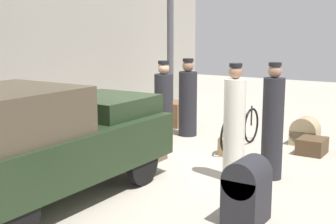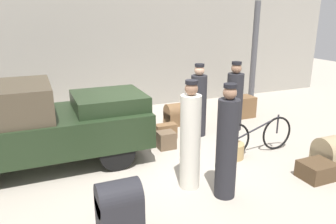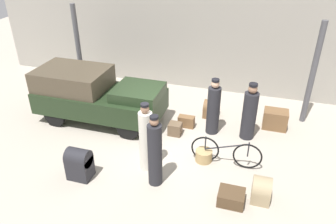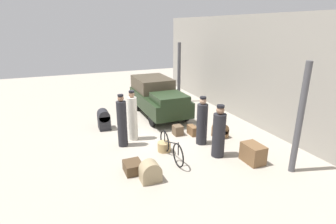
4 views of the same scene
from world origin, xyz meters
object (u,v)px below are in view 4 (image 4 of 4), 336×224
(trunk_umber_medium, at_px, (178,130))
(trunk_large_brown, at_px, (253,153))
(bicycle, at_px, (171,147))
(wicker_basket, at_px, (164,147))
(conductor_in_dark_uniform, at_px, (219,133))
(porter_carrying_trunk, at_px, (133,117))
(truck, at_px, (157,96))
(porter_lifting_near_truck, at_px, (122,123))
(suitcase_tan_flat, at_px, (220,131))
(porter_standing_middle, at_px, (202,123))
(suitcase_black_upright, at_px, (133,167))
(trunk_barrel_dark, at_px, (104,119))
(trunk_wicker_pale, at_px, (150,173))
(suitcase_small_leather, at_px, (192,130))

(trunk_umber_medium, height_order, trunk_large_brown, trunk_large_brown)
(bicycle, relative_size, wicker_basket, 4.14)
(bicycle, xyz_separation_m, conductor_in_dark_uniform, (0.42, 1.48, 0.41))
(porter_carrying_trunk, distance_m, trunk_umber_medium, 1.86)
(truck, height_order, porter_lifting_near_truck, porter_lifting_near_truck)
(trunk_umber_medium, bearing_deg, suitcase_tan_flat, 59.68)
(trunk_large_brown, bearing_deg, wicker_basket, -127.89)
(wicker_basket, height_order, porter_standing_middle, porter_standing_middle)
(conductor_in_dark_uniform, height_order, suitcase_black_upright, conductor_in_dark_uniform)
(porter_lifting_near_truck, bearing_deg, porter_standing_middle, 71.14)
(suitcase_black_upright, relative_size, trunk_barrel_dark, 0.71)
(wicker_basket, height_order, trunk_wicker_pale, trunk_wicker_pale)
(trunk_large_brown, xyz_separation_m, trunk_barrel_dark, (-4.56, -3.81, 0.13))
(trunk_barrel_dark, distance_m, trunk_wicker_pale, 4.36)
(bicycle, bearing_deg, conductor_in_dark_uniform, 74.00)
(porter_carrying_trunk, height_order, conductor_in_dark_uniform, porter_carrying_trunk)
(bicycle, bearing_deg, wicker_basket, -178.82)
(trunk_umber_medium, distance_m, suitcase_black_upright, 3.07)
(suitcase_black_upright, bearing_deg, trunk_barrel_dark, -176.91)
(trunk_large_brown, relative_size, suitcase_black_upright, 1.22)
(porter_lifting_near_truck, bearing_deg, suitcase_small_leather, 88.20)
(conductor_in_dark_uniform, relative_size, porter_lifting_near_truck, 0.93)
(bicycle, height_order, porter_carrying_trunk, porter_carrying_trunk)
(suitcase_small_leather, bearing_deg, trunk_large_brown, 15.62)
(porter_lifting_near_truck, bearing_deg, wicker_basket, 51.25)
(suitcase_small_leather, bearing_deg, porter_lifting_near_truck, -91.80)
(truck, height_order, trunk_large_brown, truck)
(suitcase_small_leather, bearing_deg, conductor_in_dark_uniform, -1.29)
(wicker_basket, distance_m, suitcase_small_leather, 1.76)
(porter_standing_middle, xyz_separation_m, trunk_large_brown, (1.81, 0.80, -0.50))
(trunk_large_brown, bearing_deg, truck, -168.50)
(conductor_in_dark_uniform, distance_m, suitcase_small_leather, 1.96)
(conductor_in_dark_uniform, bearing_deg, trunk_barrel_dark, -141.36)
(conductor_in_dark_uniform, distance_m, trunk_barrel_dark, 4.86)
(truck, distance_m, trunk_umber_medium, 2.74)
(porter_standing_middle, distance_m, trunk_large_brown, 2.04)
(suitcase_tan_flat, distance_m, trunk_wicker_pale, 3.86)
(bicycle, xyz_separation_m, suitcase_small_leather, (-1.43, 1.52, -0.20))
(truck, relative_size, trunk_umber_medium, 10.45)
(bicycle, xyz_separation_m, trunk_large_brown, (1.20, 2.26, -0.08))
(porter_carrying_trunk, xyz_separation_m, suitcase_black_upright, (2.25, -0.64, -0.71))
(suitcase_tan_flat, xyz_separation_m, trunk_wicker_pale, (1.79, -3.42, -0.01))
(conductor_in_dark_uniform, bearing_deg, porter_lifting_near_truck, -125.98)
(bicycle, distance_m, wicker_basket, 0.61)
(trunk_umber_medium, bearing_deg, trunk_wicker_pale, -37.72)
(bicycle, distance_m, trunk_large_brown, 2.56)
(porter_carrying_trunk, bearing_deg, trunk_wicker_pale, -6.18)
(truck, xyz_separation_m, suitcase_tan_flat, (3.46, 1.25, -0.64))
(suitcase_black_upright, relative_size, suitcase_small_leather, 1.18)
(porter_lifting_near_truck, bearing_deg, truck, 139.86)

